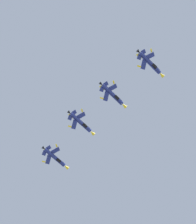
# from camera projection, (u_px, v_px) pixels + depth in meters

# --- Properties ---
(fighter_jet_lead) EXTENTS (13.91, 11.18, 5.51)m
(fighter_jet_lead) POSITION_uv_depth(u_px,v_px,m) (55.00, 158.00, 160.12)
(fighter_jet_lead) COLOR navy
(fighter_jet_left_wing) EXTENTS (13.91, 10.99, 6.18)m
(fighter_jet_left_wing) POSITION_uv_depth(u_px,v_px,m) (81.00, 123.00, 153.87)
(fighter_jet_left_wing) COLOR navy
(fighter_jet_right_wing) EXTENTS (13.91, 11.02, 6.08)m
(fighter_jet_right_wing) POSITION_uv_depth(u_px,v_px,m) (113.00, 95.00, 148.84)
(fighter_jet_right_wing) COLOR navy
(fighter_jet_left_outer) EXTENTS (13.91, 11.12, 5.72)m
(fighter_jet_left_outer) POSITION_uv_depth(u_px,v_px,m) (150.00, 63.00, 143.76)
(fighter_jet_left_outer) COLOR navy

